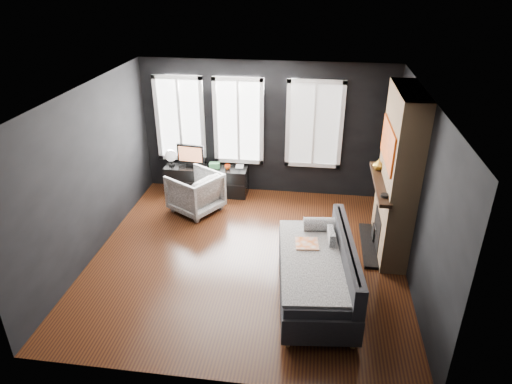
# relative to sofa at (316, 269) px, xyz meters

# --- Properties ---
(floor) EXTENTS (5.00, 5.00, 0.00)m
(floor) POSITION_rel_sofa_xyz_m (-1.10, 0.82, -0.47)
(floor) COLOR black
(floor) RESTS_ON ground
(ceiling) EXTENTS (5.00, 5.00, 0.00)m
(ceiling) POSITION_rel_sofa_xyz_m (-1.10, 0.82, 2.23)
(ceiling) COLOR white
(ceiling) RESTS_ON ground
(wall_back) EXTENTS (5.00, 0.02, 2.70)m
(wall_back) POSITION_rel_sofa_xyz_m (-1.10, 3.32, 0.88)
(wall_back) COLOR black
(wall_back) RESTS_ON ground
(wall_left) EXTENTS (0.02, 5.00, 2.70)m
(wall_left) POSITION_rel_sofa_xyz_m (-3.60, 0.82, 0.88)
(wall_left) COLOR black
(wall_left) RESTS_ON ground
(wall_right) EXTENTS (0.02, 5.00, 2.70)m
(wall_right) POSITION_rel_sofa_xyz_m (1.40, 0.82, 0.88)
(wall_right) COLOR black
(wall_right) RESTS_ON ground
(windows) EXTENTS (4.00, 0.16, 1.76)m
(windows) POSITION_rel_sofa_xyz_m (-1.55, 3.28, 1.91)
(windows) COLOR white
(windows) RESTS_ON wall_back
(fireplace) EXTENTS (0.70, 1.62, 2.70)m
(fireplace) POSITION_rel_sofa_xyz_m (1.20, 1.42, 0.88)
(fireplace) COLOR #93724C
(fireplace) RESTS_ON floor
(sofa) EXTENTS (1.32, 2.30, 0.95)m
(sofa) POSITION_rel_sofa_xyz_m (0.00, 0.00, 0.00)
(sofa) COLOR black
(sofa) RESTS_ON floor
(stripe_pillow) EXTENTS (0.11, 0.34, 0.34)m
(stripe_pillow) POSITION_rel_sofa_xyz_m (0.20, 0.44, 0.21)
(stripe_pillow) COLOR gray
(stripe_pillow) RESTS_ON sofa
(armchair) EXTENTS (1.10, 1.12, 0.86)m
(armchair) POSITION_rel_sofa_xyz_m (-2.33, 2.26, -0.04)
(armchair) COLOR silver
(armchair) RESTS_ON floor
(media_console) EXTENTS (1.69, 0.53, 0.58)m
(media_console) POSITION_rel_sofa_xyz_m (-2.30, 3.06, -0.18)
(media_console) COLOR black
(media_console) RESTS_ON floor
(monitor) EXTENTS (0.59, 0.18, 0.51)m
(monitor) POSITION_rel_sofa_xyz_m (-2.61, 3.07, 0.37)
(monitor) COLOR black
(monitor) RESTS_ON media_console
(desk_fan) EXTENTS (0.31, 0.31, 0.35)m
(desk_fan) POSITION_rel_sofa_xyz_m (-3.02, 3.03, 0.29)
(desk_fan) COLOR #979797
(desk_fan) RESTS_ON media_console
(mug) EXTENTS (0.14, 0.13, 0.12)m
(mug) POSITION_rel_sofa_xyz_m (-1.84, 3.00, 0.17)
(mug) COLOR #EF5113
(mug) RESTS_ON media_console
(book) EXTENTS (0.16, 0.03, 0.22)m
(book) POSITION_rel_sofa_xyz_m (-1.70, 3.14, 0.22)
(book) COLOR #B3A890
(book) RESTS_ON media_console
(storage_box) EXTENTS (0.22, 0.15, 0.11)m
(storage_box) POSITION_rel_sofa_xyz_m (-2.11, 3.02, 0.17)
(storage_box) COLOR #387F46
(storage_box) RESTS_ON media_console
(mantel_vase) EXTENTS (0.24, 0.25, 0.18)m
(mantel_vase) POSITION_rel_sofa_xyz_m (0.95, 1.87, 0.85)
(mantel_vase) COLOR gold
(mantel_vase) RESTS_ON fireplace
(mantel_clock) EXTENTS (0.15, 0.15, 0.04)m
(mantel_clock) POSITION_rel_sofa_xyz_m (0.95, 0.87, 0.78)
(mantel_clock) COLOR black
(mantel_clock) RESTS_ON fireplace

